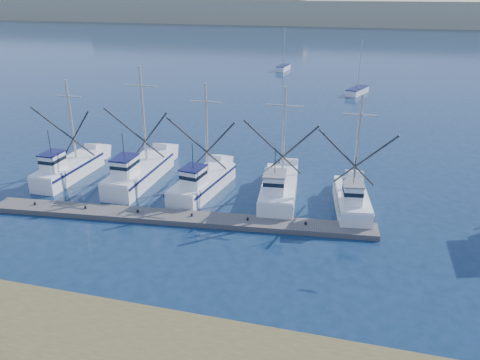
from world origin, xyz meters
name	(u,v)px	position (x,y,z in m)	size (l,w,h in m)	color
ground	(231,283)	(0.00, 0.00, 0.00)	(500.00, 500.00, 0.00)	#0D253A
floating_dock	(178,218)	(-5.71, 6.44, 0.18)	(27.72, 1.85, 0.37)	#5D5853
dune_ridge	(357,11)	(0.00, 210.00, 5.00)	(360.00, 60.00, 10.00)	tan
trawler_fleet	(197,182)	(-6.00, 11.34, 0.94)	(26.70, 9.01, 9.53)	white
sailboat_near	(357,91)	(5.29, 52.76, 0.50)	(3.39, 5.58, 8.10)	white
sailboat_far	(283,68)	(-9.55, 71.59, 0.51)	(2.14, 4.93, 8.10)	white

